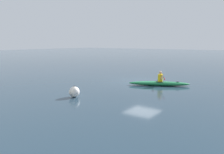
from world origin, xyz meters
The scene contains 4 objects.
ground_plane centered at (0.00, 0.00, 0.00)m, with size 160.00×160.00×0.00m, color #233847.
kayak centered at (-1.77, 0.74, 0.16)m, with size 4.15×2.77×0.32m.
kayaker centered at (-1.85, 0.69, 0.63)m, with size 1.28×2.17×0.74m.
mooring_buoy_orange_mid centered at (0.59, 6.96, 0.31)m, with size 0.62×0.62×0.66m.
Camera 1 is at (-9.05, 16.02, 3.18)m, focal length 36.91 mm.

